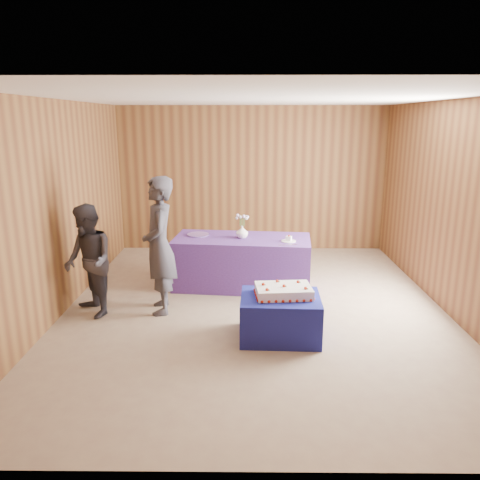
{
  "coord_description": "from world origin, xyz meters",
  "views": [
    {
      "loc": [
        -0.14,
        -5.83,
        2.46
      ],
      "look_at": [
        -0.2,
        0.1,
        0.92
      ],
      "focal_mm": 35.0,
      "sensor_mm": 36.0,
      "label": 1
    }
  ],
  "objects_px": {
    "vase": "(242,232)",
    "guest_right": "(89,261)",
    "sheet_cake": "(284,291)",
    "guest_left": "(159,246)",
    "cake_table": "(280,317)",
    "serving_table": "(242,262)"
  },
  "relations": [
    {
      "from": "serving_table",
      "to": "sheet_cake",
      "type": "distance_m",
      "value": 1.77
    },
    {
      "from": "cake_table",
      "to": "serving_table",
      "type": "relative_size",
      "value": 0.45
    },
    {
      "from": "vase",
      "to": "sheet_cake",
      "type": "bearing_deg",
      "value": -74.03
    },
    {
      "from": "serving_table",
      "to": "vase",
      "type": "relative_size",
      "value": 10.8
    },
    {
      "from": "serving_table",
      "to": "guest_left",
      "type": "distance_m",
      "value": 1.52
    },
    {
      "from": "cake_table",
      "to": "guest_left",
      "type": "relative_size",
      "value": 0.51
    },
    {
      "from": "vase",
      "to": "cake_table",
      "type": "bearing_deg",
      "value": -75.34
    },
    {
      "from": "serving_table",
      "to": "sheet_cake",
      "type": "xyz_separation_m",
      "value": [
        0.48,
        -1.69,
        0.18
      ]
    },
    {
      "from": "serving_table",
      "to": "vase",
      "type": "distance_m",
      "value": 0.47
    },
    {
      "from": "cake_table",
      "to": "guest_right",
      "type": "bearing_deg",
      "value": 167.69
    },
    {
      "from": "vase",
      "to": "guest_right",
      "type": "bearing_deg",
      "value": -150.52
    },
    {
      "from": "guest_right",
      "to": "vase",
      "type": "bearing_deg",
      "value": 81.92
    },
    {
      "from": "guest_right",
      "to": "guest_left",
      "type": "bearing_deg",
      "value": 61.41
    },
    {
      "from": "vase",
      "to": "guest_left",
      "type": "bearing_deg",
      "value": -137.92
    },
    {
      "from": "cake_table",
      "to": "guest_left",
      "type": "distance_m",
      "value": 1.8
    },
    {
      "from": "serving_table",
      "to": "guest_right",
      "type": "bearing_deg",
      "value": -144.39
    },
    {
      "from": "sheet_cake",
      "to": "guest_left",
      "type": "xyz_separation_m",
      "value": [
        -1.53,
        0.73,
        0.33
      ]
    },
    {
      "from": "serving_table",
      "to": "cake_table",
      "type": "bearing_deg",
      "value": -69.61
    },
    {
      "from": "guest_left",
      "to": "sheet_cake",
      "type": "bearing_deg",
      "value": 52.87
    },
    {
      "from": "serving_table",
      "to": "vase",
      "type": "xyz_separation_m",
      "value": [
        -0.0,
        -0.01,
        0.47
      ]
    },
    {
      "from": "serving_table",
      "to": "guest_right",
      "type": "xyz_separation_m",
      "value": [
        -1.93,
        -1.1,
        0.35
      ]
    },
    {
      "from": "sheet_cake",
      "to": "guest_left",
      "type": "distance_m",
      "value": 1.73
    }
  ]
}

